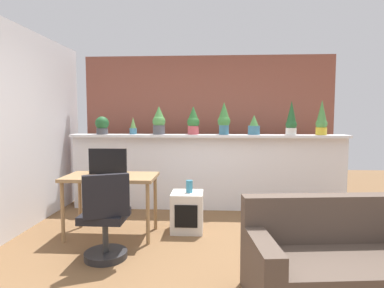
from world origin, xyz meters
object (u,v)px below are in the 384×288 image
(potted_plant_2, at_px, (159,121))
(potted_plant_4, at_px, (224,119))
(potted_plant_0, at_px, (102,125))
(office_chair, at_px, (106,223))
(potted_plant_7, at_px, (322,119))
(couch, at_px, (347,267))
(vase_on_shelf, at_px, (189,186))
(potted_plant_5, at_px, (254,126))
(tv_monitor, at_px, (108,161))
(side_cube_shelf, at_px, (187,212))
(potted_plant_6, at_px, (291,120))
(desk, at_px, (111,182))
(potted_plant_1, at_px, (133,127))
(potted_plant_3, at_px, (193,121))

(potted_plant_2, bearing_deg, potted_plant_4, -1.27)
(potted_plant_0, relative_size, office_chair, 0.31)
(potted_plant_7, height_order, couch, potted_plant_7)
(vase_on_shelf, bearing_deg, couch, -48.65)
(potted_plant_5, bearing_deg, couch, -80.54)
(tv_monitor, bearing_deg, potted_plant_4, 36.45)
(potted_plant_7, relative_size, tv_monitor, 1.12)
(potted_plant_4, distance_m, tv_monitor, 1.91)
(side_cube_shelf, relative_size, couch, 0.31)
(potted_plant_6, bearing_deg, desk, -154.70)
(potted_plant_5, height_order, side_cube_shelf, potted_plant_5)
(potted_plant_1, bearing_deg, potted_plant_4, -1.49)
(tv_monitor, height_order, couch, tv_monitor)
(potted_plant_4, distance_m, desk, 1.99)
(tv_monitor, relative_size, vase_on_shelf, 3.01)
(office_chair, bearing_deg, potted_plant_2, 82.56)
(potted_plant_1, bearing_deg, potted_plant_7, -0.48)
(tv_monitor, bearing_deg, potted_plant_0, 111.84)
(potted_plant_1, height_order, tv_monitor, potted_plant_1)
(couch, bearing_deg, office_chair, 163.92)
(potted_plant_0, xyz_separation_m, desk, (0.49, -1.14, -0.67))
(desk, relative_size, couch, 0.67)
(side_cube_shelf, bearing_deg, office_chair, -129.92)
(potted_plant_4, xyz_separation_m, office_chair, (-1.26, -1.87, -1.04))
(side_cube_shelf, xyz_separation_m, couch, (1.37, -1.52, 0.03))
(potted_plant_2, bearing_deg, vase_on_shelf, -60.96)
(potted_plant_2, height_order, vase_on_shelf, potted_plant_2)
(vase_on_shelf, bearing_deg, potted_plant_4, 63.71)
(potted_plant_2, height_order, tv_monitor, potted_plant_2)
(potted_plant_4, distance_m, potted_plant_7, 1.47)
(side_cube_shelf, relative_size, vase_on_shelf, 3.19)
(potted_plant_1, distance_m, tv_monitor, 1.19)
(potted_plant_7, bearing_deg, desk, -157.73)
(potted_plant_1, height_order, potted_plant_6, potted_plant_6)
(vase_on_shelf, bearing_deg, potted_plant_3, 90.30)
(desk, bearing_deg, side_cube_shelf, 12.96)
(potted_plant_3, relative_size, side_cube_shelf, 0.88)
(potted_plant_5, xyz_separation_m, tv_monitor, (-1.93, -1.11, -0.41))
(potted_plant_6, xyz_separation_m, side_cube_shelf, (-1.51, -0.94, -1.17))
(potted_plant_2, xyz_separation_m, potted_plant_6, (2.02, -0.04, 0.02))
(potted_plant_1, distance_m, potted_plant_3, 0.95)
(side_cube_shelf, bearing_deg, potted_plant_4, 62.60)
(office_chair, height_order, vase_on_shelf, office_chair)
(potted_plant_0, xyz_separation_m, vase_on_shelf, (1.43, -0.93, -0.75))
(potted_plant_1, relative_size, potted_plant_2, 0.62)
(potted_plant_2, relative_size, potted_plant_6, 0.85)
(potted_plant_4, relative_size, side_cube_shelf, 1.00)
(potted_plant_0, xyz_separation_m, couch, (2.78, -2.46, -1.05))
(potted_plant_0, relative_size, side_cube_shelf, 0.56)
(potted_plant_2, relative_size, potted_plant_7, 0.83)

